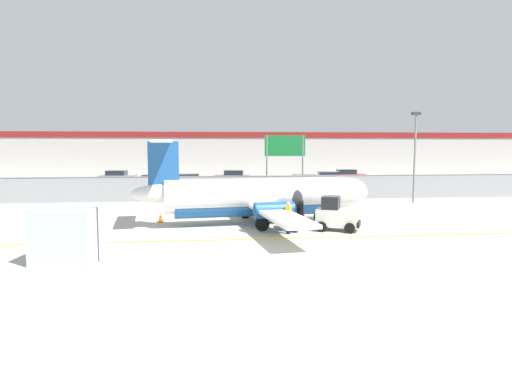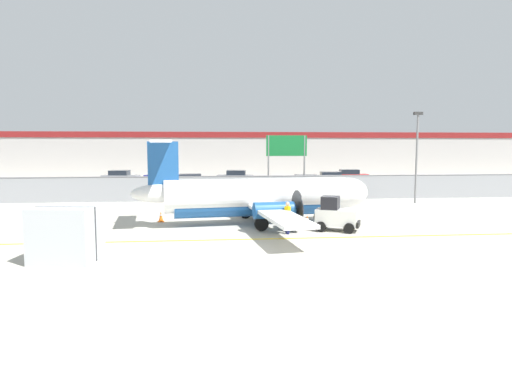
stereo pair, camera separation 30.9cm
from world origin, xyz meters
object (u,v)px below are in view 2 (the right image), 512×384
(traffic_cone_near_left, at_px, (337,214))
(traffic_cone_far_right, at_px, (348,223))
(highway_sign, at_px, (287,151))
(parked_car_1, at_px, (163,177))
(traffic_cone_far_left, at_px, (161,217))
(parked_car_6, at_px, (350,176))
(traffic_cone_near_right, at_px, (307,221))
(ground_crew_worker, at_px, (288,216))
(baggage_tug, at_px, (336,215))
(parked_car_5, at_px, (330,179))
(parked_car_3, at_px, (235,177))
(parked_car_4, at_px, (306,183))
(commuter_airplane, at_px, (262,197))
(cargo_container, at_px, (66,234))
(apron_light_pole, at_px, (417,149))
(parked_car_0, at_px, (120,177))
(parked_car_2, at_px, (192,182))

(traffic_cone_near_left, distance_m, traffic_cone_far_right, 3.46)
(highway_sign, bearing_deg, parked_car_1, 129.13)
(traffic_cone_far_left, height_order, parked_car_6, parked_car_6)
(traffic_cone_near_right, relative_size, traffic_cone_far_left, 1.00)
(ground_crew_worker, relative_size, parked_car_6, 0.40)
(baggage_tug, height_order, parked_car_5, baggage_tug)
(parked_car_3, bearing_deg, traffic_cone_far_left, 84.82)
(parked_car_4, bearing_deg, traffic_cone_near_left, 83.99)
(commuter_airplane, distance_m, parked_car_6, 31.05)
(parked_car_3, bearing_deg, cargo_container, 83.82)
(traffic_cone_near_left, distance_m, apron_light_pole, 11.79)
(parked_car_4, bearing_deg, parked_car_0, -27.02)
(traffic_cone_far_left, distance_m, parked_car_5, 27.24)
(parked_car_1, bearing_deg, parked_car_0, -174.60)
(traffic_cone_near_left, xyz_separation_m, apron_light_pole, (8.50, 7.14, 3.99))
(parked_car_0, bearing_deg, cargo_container, -75.09)
(parked_car_6, bearing_deg, cargo_container, -118.87)
(traffic_cone_far_left, xyz_separation_m, parked_car_2, (1.08, 19.70, 0.58))
(ground_crew_worker, relative_size, traffic_cone_far_right, 2.66)
(parked_car_1, height_order, parked_car_4, same)
(parked_car_1, relative_size, parked_car_2, 1.04)
(commuter_airplane, bearing_deg, parked_car_4, 63.63)
(ground_crew_worker, xyz_separation_m, parked_car_2, (-5.94, 24.21, -0.06))
(traffic_cone_near_left, height_order, parked_car_6, parked_car_6)
(parked_car_3, height_order, parked_car_4, same)
(cargo_container, distance_m, parked_car_3, 36.24)
(cargo_container, height_order, parked_car_3, cargo_container)
(parked_car_2, relative_size, parked_car_5, 0.98)
(baggage_tug, height_order, parked_car_4, baggage_tug)
(baggage_tug, relative_size, parked_car_1, 0.59)
(apron_light_pole, relative_size, highway_sign, 1.32)
(ground_crew_worker, xyz_separation_m, parked_car_4, (5.56, 21.70, -0.06))
(traffic_cone_near_left, distance_m, traffic_cone_far_left, 10.96)
(parked_car_5, bearing_deg, cargo_container, 63.38)
(parked_car_4, relative_size, apron_light_pole, 0.58)
(baggage_tug, distance_m, traffic_cone_far_right, 1.17)
(parked_car_5, bearing_deg, traffic_cone_far_right, 82.34)
(parked_car_2, bearing_deg, parked_car_0, 138.18)
(parked_car_1, xyz_separation_m, parked_car_4, (15.20, -9.78, 0.00))
(commuter_airplane, relative_size, parked_car_1, 3.66)
(traffic_cone_far_right, xyz_separation_m, parked_car_4, (1.93, 20.59, 0.58))
(parked_car_5, bearing_deg, apron_light_pole, 107.16)
(baggage_tug, xyz_separation_m, traffic_cone_far_right, (0.89, 0.54, -0.54))
(parked_car_3, relative_size, parked_car_5, 1.01)
(parked_car_1, bearing_deg, baggage_tug, -60.25)
(parked_car_0, bearing_deg, parked_car_5, -5.28)
(cargo_container, bearing_deg, ground_crew_worker, 33.73)
(parked_car_2, xyz_separation_m, parked_car_5, (15.19, 2.13, 0.00))
(parked_car_5, bearing_deg, parked_car_3, -17.00)
(ground_crew_worker, xyz_separation_m, parked_car_0, (-14.57, 31.70, -0.06))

